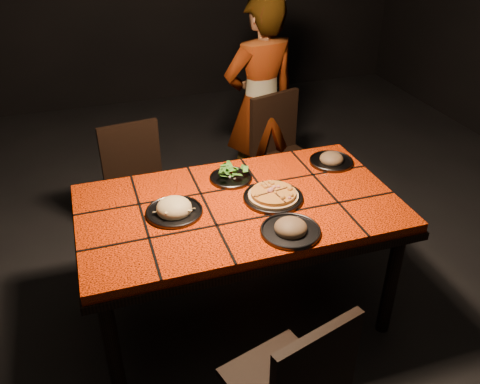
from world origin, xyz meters
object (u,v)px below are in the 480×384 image
object	(u,v)px
diner	(260,104)
chair_far_left	(137,181)
dining_table	(239,216)
plate_pizza	(273,196)
plate_pasta	(174,209)
chair_far_right	(281,148)
chair_near	(295,384)

from	to	relation	value
diner	chair_far_left	bearing A→B (deg)	8.54
dining_table	plate_pizza	distance (m)	0.20
dining_table	plate_pasta	bearing A→B (deg)	177.49
plate_pizza	plate_pasta	distance (m)	0.51
chair_far_left	plate_pasta	xyz separation A→B (m)	(0.09, -0.83, 0.29)
chair_far_right	diner	bearing A→B (deg)	100.10
chair_far_left	diner	size ratio (longest dim) A/B	0.55
chair_near	plate_pasta	xyz separation A→B (m)	(-0.26, 0.91, 0.28)
chair_far_right	diner	world-z (taller)	diner
chair_far_left	plate_pizza	bearing A→B (deg)	-62.34
chair_far_right	plate_pasta	distance (m)	1.38
plate_pizza	chair_far_right	bearing A→B (deg)	65.07
plate_pasta	chair_far_left	bearing A→B (deg)	96.04
plate_pizza	diner	bearing A→B (deg)	72.99
dining_table	chair_far_right	distance (m)	1.17
chair_far_right	plate_pasta	world-z (taller)	chair_far_right
chair_far_right	plate_pizza	distance (m)	1.12
chair_near	diner	size ratio (longest dim) A/B	0.55
chair_near	chair_far_right	xyz separation A→B (m)	(0.70, 1.87, 0.02)
dining_table	chair_far_left	size ratio (longest dim) A/B	1.91
chair_far_right	plate_pizza	bearing A→B (deg)	-130.72
chair_far_left	chair_far_right	world-z (taller)	chair_far_right
chair_far_left	chair_far_right	xyz separation A→B (m)	(1.05, 0.12, 0.02)
diner	chair_far_right	bearing A→B (deg)	106.01
chair_near	chair_far_left	world-z (taller)	chair_near
chair_near	diner	xyz separation A→B (m)	(0.61, 2.07, 0.28)
chair_far_left	plate_pizza	size ratio (longest dim) A/B	2.75
chair_far_left	chair_far_right	bearing A→B (deg)	-0.42
chair_near	plate_pizza	size ratio (longest dim) A/B	2.77
dining_table	diner	size ratio (longest dim) A/B	1.05
chair_near	plate_pizza	bearing A→B (deg)	-121.61
dining_table	chair_far_right	bearing A→B (deg)	56.70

